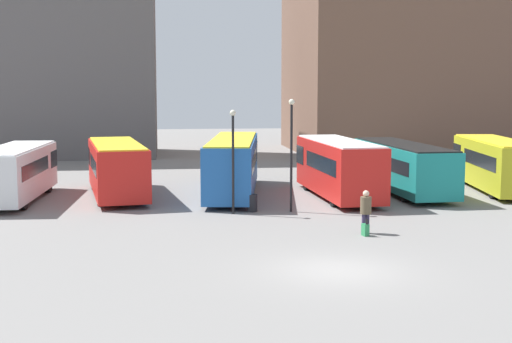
{
  "coord_description": "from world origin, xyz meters",
  "views": [
    {
      "loc": [
        -5.56,
        -22.42,
        6.02
      ],
      "look_at": [
        -1.46,
        9.93,
        2.14
      ],
      "focal_mm": 50.0,
      "sensor_mm": 36.0,
      "label": 1
    }
  ],
  "objects_px": {
    "bus_1": "(117,167)",
    "bus_4": "(402,166)",
    "bus_0": "(16,172)",
    "bus_3": "(338,167)",
    "bus_5": "(496,163)",
    "suitcase": "(365,230)",
    "lamp_post_1": "(291,146)",
    "lamp_post_0": "(233,152)",
    "bus_2": "(233,164)",
    "traveler": "(366,208)",
    "trash_bin": "(252,203)"
  },
  "relations": [
    {
      "from": "bus_2",
      "to": "lamp_post_1",
      "type": "relative_size",
      "value": 2.21
    },
    {
      "from": "bus_1",
      "to": "lamp_post_1",
      "type": "relative_size",
      "value": 1.83
    },
    {
      "from": "trash_bin",
      "to": "lamp_post_1",
      "type": "bearing_deg",
      "value": -8.09
    },
    {
      "from": "bus_1",
      "to": "bus_2",
      "type": "relative_size",
      "value": 0.83
    },
    {
      "from": "bus_5",
      "to": "lamp_post_0",
      "type": "xyz_separation_m",
      "value": [
        -15.94,
        -5.79,
        1.34
      ]
    },
    {
      "from": "bus_1",
      "to": "bus_5",
      "type": "distance_m",
      "value": 21.8
    },
    {
      "from": "bus_4",
      "to": "suitcase",
      "type": "relative_size",
      "value": 15.1
    },
    {
      "from": "bus_1",
      "to": "bus_3",
      "type": "xyz_separation_m",
      "value": [
        12.02,
        -1.92,
        0.08
      ]
    },
    {
      "from": "bus_0",
      "to": "traveler",
      "type": "bearing_deg",
      "value": -120.82
    },
    {
      "from": "lamp_post_0",
      "to": "bus_5",
      "type": "bearing_deg",
      "value": 19.95
    },
    {
      "from": "bus_0",
      "to": "lamp_post_0",
      "type": "distance_m",
      "value": 12.39
    },
    {
      "from": "bus_1",
      "to": "bus_4",
      "type": "relative_size",
      "value": 0.92
    },
    {
      "from": "bus_0",
      "to": "bus_1",
      "type": "distance_m",
      "value": 5.28
    },
    {
      "from": "lamp_post_1",
      "to": "trash_bin",
      "type": "xyz_separation_m",
      "value": [
        -1.87,
        0.27,
        -2.79
      ]
    },
    {
      "from": "bus_3",
      "to": "trash_bin",
      "type": "xyz_separation_m",
      "value": [
        -5.21,
        -3.9,
        -1.27
      ]
    },
    {
      "from": "bus_1",
      "to": "bus_4",
      "type": "height_order",
      "value": "bus_1"
    },
    {
      "from": "bus_3",
      "to": "suitcase",
      "type": "xyz_separation_m",
      "value": [
        -1.32,
        -10.1,
        -1.44
      ]
    },
    {
      "from": "bus_0",
      "to": "lamp_post_1",
      "type": "xyz_separation_m",
      "value": [
        13.89,
        -5.17,
        1.66
      ]
    },
    {
      "from": "bus_3",
      "to": "bus_4",
      "type": "relative_size",
      "value": 0.89
    },
    {
      "from": "bus_5",
      "to": "lamp_post_0",
      "type": "relative_size",
      "value": 2.06
    },
    {
      "from": "lamp_post_0",
      "to": "lamp_post_1",
      "type": "xyz_separation_m",
      "value": [
        2.84,
        0.25,
        0.26
      ]
    },
    {
      "from": "lamp_post_0",
      "to": "trash_bin",
      "type": "bearing_deg",
      "value": 28.17
    },
    {
      "from": "suitcase",
      "to": "lamp_post_1",
      "type": "relative_size",
      "value": 0.13
    },
    {
      "from": "bus_0",
      "to": "suitcase",
      "type": "distance_m",
      "value": 19.44
    },
    {
      "from": "bus_3",
      "to": "lamp_post_0",
      "type": "distance_m",
      "value": 7.7
    },
    {
      "from": "bus_1",
      "to": "suitcase",
      "type": "distance_m",
      "value": 16.15
    },
    {
      "from": "bus_5",
      "to": "traveler",
      "type": "relative_size",
      "value": 5.67
    },
    {
      "from": "suitcase",
      "to": "lamp_post_1",
      "type": "height_order",
      "value": "lamp_post_1"
    },
    {
      "from": "bus_3",
      "to": "bus_5",
      "type": "relative_size",
      "value": 0.95
    },
    {
      "from": "bus_0",
      "to": "trash_bin",
      "type": "relative_size",
      "value": 11.16
    },
    {
      "from": "lamp_post_1",
      "to": "suitcase",
      "type": "bearing_deg",
      "value": -71.23
    },
    {
      "from": "bus_4",
      "to": "lamp_post_1",
      "type": "height_order",
      "value": "lamp_post_1"
    },
    {
      "from": "bus_0",
      "to": "bus_1",
      "type": "xyz_separation_m",
      "value": [
        5.2,
        0.93,
        0.06
      ]
    },
    {
      "from": "bus_0",
      "to": "bus_4",
      "type": "xyz_separation_m",
      "value": [
        21.33,
        0.41,
        -0.02
      ]
    },
    {
      "from": "lamp_post_0",
      "to": "lamp_post_1",
      "type": "distance_m",
      "value": 2.86
    },
    {
      "from": "bus_5",
      "to": "bus_2",
      "type": "bearing_deg",
      "value": 96.52
    },
    {
      "from": "bus_1",
      "to": "bus_3",
      "type": "relative_size",
      "value": 1.03
    },
    {
      "from": "bus_4",
      "to": "lamp_post_0",
      "type": "distance_m",
      "value": 11.9
    },
    {
      "from": "bus_3",
      "to": "lamp_post_1",
      "type": "relative_size",
      "value": 1.77
    },
    {
      "from": "bus_0",
      "to": "lamp_post_1",
      "type": "height_order",
      "value": "lamp_post_1"
    },
    {
      "from": "bus_1",
      "to": "traveler",
      "type": "relative_size",
      "value": 5.55
    },
    {
      "from": "bus_2",
      "to": "trash_bin",
      "type": "height_order",
      "value": "bus_2"
    },
    {
      "from": "bus_3",
      "to": "bus_5",
      "type": "xyz_separation_m",
      "value": [
        9.76,
        1.37,
        -0.08
      ]
    },
    {
      "from": "bus_0",
      "to": "lamp_post_0",
      "type": "bearing_deg",
      "value": -113.5
    },
    {
      "from": "suitcase",
      "to": "trash_bin",
      "type": "distance_m",
      "value": 7.31
    },
    {
      "from": "bus_4",
      "to": "bus_2",
      "type": "bearing_deg",
      "value": 85.33
    },
    {
      "from": "lamp_post_0",
      "to": "lamp_post_1",
      "type": "height_order",
      "value": "lamp_post_1"
    },
    {
      "from": "bus_1",
      "to": "lamp_post_0",
      "type": "height_order",
      "value": "lamp_post_0"
    },
    {
      "from": "bus_2",
      "to": "lamp_post_0",
      "type": "relative_size",
      "value": 2.43
    },
    {
      "from": "bus_2",
      "to": "suitcase",
      "type": "bearing_deg",
      "value": -151.85
    }
  ]
}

